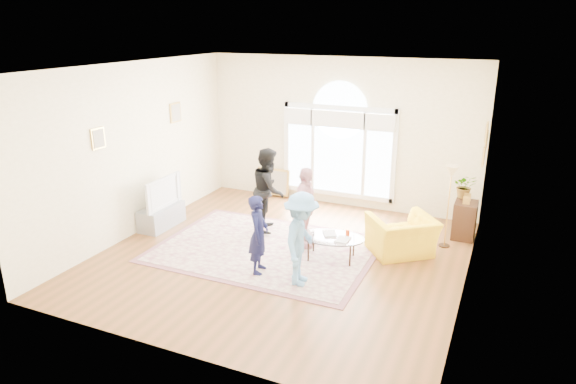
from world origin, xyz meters
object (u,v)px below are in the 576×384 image
at_px(television, 160,192).
at_px(armchair, 402,236).
at_px(area_rug, 266,249).
at_px(tv_console, 162,216).
at_px(coffee_table, 332,238).

distance_m(television, armchair, 4.66).
xyz_separation_m(television, armchair, (4.60, 0.64, -0.38)).
bearing_deg(area_rug, armchair, 19.66).
bearing_deg(television, tv_console, 180.00).
distance_m(area_rug, tv_console, 2.39).
distance_m(television, coffee_table, 3.58).
distance_m(area_rug, armchair, 2.40).
height_order(coffee_table, armchair, armchair).
relative_size(television, coffee_table, 0.86).
bearing_deg(area_rug, coffee_table, 4.59).
bearing_deg(armchair, tv_console, -30.50).
bearing_deg(area_rug, tv_console, 176.24).
xyz_separation_m(area_rug, television, (-2.36, 0.16, 0.71)).
xyz_separation_m(coffee_table, armchair, (1.04, 0.70, -0.06)).
height_order(television, coffee_table, television).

